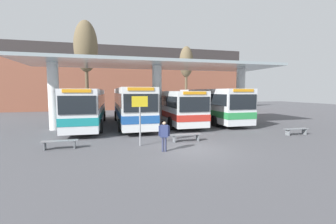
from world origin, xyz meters
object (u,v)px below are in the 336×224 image
transit_bus_far_right_bay (209,103)px  waiting_bench_far_platform (186,136)px  transit_bus_center_bay (131,104)px  pedestrian_waiting (164,133)px  waiting_bench_mid_platform (60,143)px  poplar_tree_behind_left (86,47)px  transit_bus_left_bay (88,106)px  info_sign_platform (140,111)px  transit_bus_right_bay (174,105)px  poplar_tree_behind_right (186,63)px  waiting_bench_near_pillar (296,130)px

transit_bus_far_right_bay → waiting_bench_far_platform: size_ratio=6.41×
transit_bus_center_bay → pedestrian_waiting: bearing=93.3°
waiting_bench_mid_platform → pedestrian_waiting: size_ratio=1.19×
poplar_tree_behind_left → pedestrian_waiting: bearing=-73.7°
transit_bus_center_bay → transit_bus_far_right_bay: transit_bus_center_bay is taller
transit_bus_left_bay → waiting_bench_mid_platform: transit_bus_left_bay is taller
transit_bus_center_bay → info_sign_platform: (-0.34, -8.53, 0.13)m
transit_bus_center_bay → transit_bus_far_right_bay: 8.38m
transit_bus_left_bay → waiting_bench_far_platform: bearing=129.2°
transit_bus_right_bay → transit_bus_far_right_bay: bearing=-166.1°
info_sign_platform → poplar_tree_behind_left: poplar_tree_behind_left is taller
transit_bus_right_bay → poplar_tree_behind_left: size_ratio=0.93×
transit_bus_right_bay → poplar_tree_behind_left: poplar_tree_behind_left is taller
poplar_tree_behind_right → transit_bus_right_bay: bearing=-117.1°
transit_bus_left_bay → poplar_tree_behind_right: poplar_tree_behind_right is taller
transit_bus_right_bay → poplar_tree_behind_left: (-8.68, 8.04, 6.62)m
transit_bus_right_bay → waiting_bench_far_platform: transit_bus_right_bay is taller
transit_bus_left_bay → transit_bus_right_bay: (8.00, -0.28, -0.08)m
waiting_bench_far_platform → info_sign_platform: (-2.91, -0.41, 1.69)m
transit_bus_left_bay → poplar_tree_behind_right: size_ratio=1.37×
transit_bus_right_bay → transit_bus_left_bay: bearing=-1.9°
waiting_bench_near_pillar → waiting_bench_mid_platform: size_ratio=0.98×
transit_bus_left_bay → transit_bus_far_right_bay: bearing=-175.5°
transit_bus_left_bay → transit_bus_center_bay: transit_bus_center_bay is taller
waiting_bench_near_pillar → poplar_tree_behind_right: (-3.00, 15.29, 6.46)m
waiting_bench_near_pillar → waiting_bench_far_platform: (-8.37, 0.00, 0.00)m
poplar_tree_behind_left → poplar_tree_behind_right: 12.59m
poplar_tree_behind_left → poplar_tree_behind_right: (12.48, -0.62, -1.58)m
info_sign_platform → waiting_bench_mid_platform: bearing=174.6°
transit_bus_left_bay → pedestrian_waiting: transit_bus_left_bay is taller
poplar_tree_behind_left → transit_bus_center_bay: bearing=-59.8°
transit_bus_center_bay → waiting_bench_near_pillar: 13.72m
transit_bus_right_bay → info_sign_platform: size_ratio=3.78×
transit_bus_center_bay → pedestrian_waiting: transit_bus_center_bay is taller
waiting_bench_far_platform → pedestrian_waiting: 2.77m
pedestrian_waiting → poplar_tree_behind_left: bearing=120.6°
transit_bus_right_bay → waiting_bench_near_pillar: 10.50m
transit_bus_center_bay → poplar_tree_behind_left: size_ratio=1.07×
transit_bus_right_bay → poplar_tree_behind_right: poplar_tree_behind_right is taller
waiting_bench_far_platform → info_sign_platform: 3.39m
transit_bus_right_bay → transit_bus_far_right_bay: size_ratio=0.86×
waiting_bench_mid_platform → transit_bus_center_bay: bearing=60.2°
info_sign_platform → pedestrian_waiting: (1.04, -1.54, -1.08)m
transit_bus_center_bay → pedestrian_waiting: 10.14m
transit_bus_far_right_bay → transit_bus_left_bay: bearing=3.5°
waiting_bench_near_pillar → poplar_tree_behind_left: 23.61m
transit_bus_far_right_bay → pedestrian_waiting: size_ratio=7.95×
transit_bus_right_bay → waiting_bench_mid_platform: (-8.80, -7.87, -1.42)m
poplar_tree_behind_right → transit_bus_left_bay: bearing=-148.8°
transit_bus_far_right_bay → waiting_bench_near_pillar: size_ratio=6.85×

